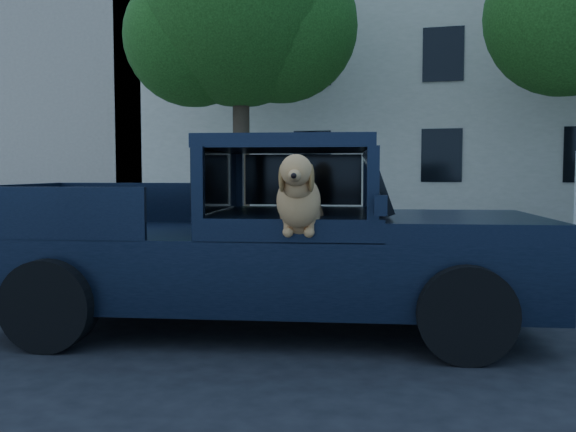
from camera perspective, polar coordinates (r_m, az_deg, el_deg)
name	(u,v)px	position (r m, az deg, el deg)	size (l,w,h in m)	color
ground	(295,336)	(6.83, 0.65, -10.60)	(120.00, 120.00, 0.00)	black
far_sidewalk	(392,239)	(15.77, 9.20, -2.05)	(60.00, 4.00, 0.15)	gray
lane_stripes	(485,288)	(9.95, 17.10, -6.11)	(21.60, 0.14, 0.01)	silver
street_tree_left	(242,17)	(17.44, -4.11, 17.22)	(6.00, 5.20, 8.60)	#332619
building_main	(507,88)	(23.10, 18.90, 10.70)	(26.00, 6.00, 9.00)	beige
building_left	(44,116)	(28.42, -20.84, 8.34)	(12.00, 6.00, 8.00)	tan
pickup_truck	(258,264)	(7.05, -2.67, -4.32)	(6.09, 3.33, 2.08)	black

